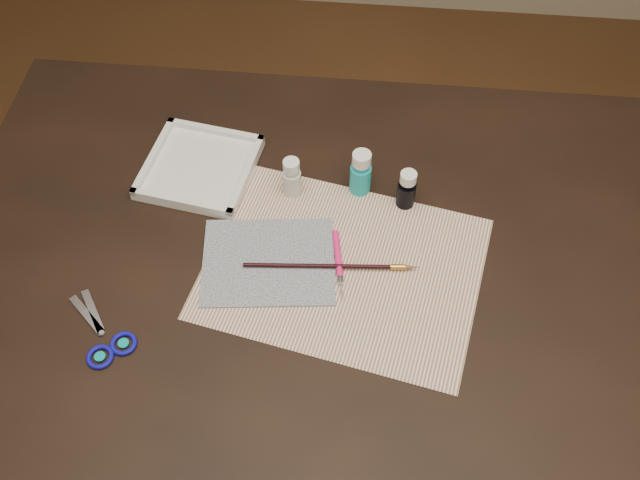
# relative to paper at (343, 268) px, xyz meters

# --- Properties ---
(ground) EXTENTS (3.50, 3.50, 0.02)m
(ground) POSITION_rel_paper_xyz_m (-0.04, 0.02, -0.76)
(ground) COLOR #422614
(ground) RESTS_ON ground
(table) EXTENTS (1.30, 0.90, 0.75)m
(table) POSITION_rel_paper_xyz_m (-0.04, 0.02, -0.38)
(table) COLOR black
(table) RESTS_ON ground
(paper) EXTENTS (0.51, 0.43, 0.00)m
(paper) POSITION_rel_paper_xyz_m (0.00, 0.00, 0.00)
(paper) COLOR silver
(paper) RESTS_ON table
(canvas) EXTENTS (0.24, 0.20, 0.00)m
(canvas) POSITION_rel_paper_xyz_m (-0.13, -0.00, 0.00)
(canvas) COLOR #121C3C
(canvas) RESTS_ON paper
(paint_bottle_white) EXTENTS (0.04, 0.04, 0.08)m
(paint_bottle_white) POSITION_rel_paper_xyz_m (-0.10, 0.16, 0.04)
(paint_bottle_white) COLOR silver
(paint_bottle_white) RESTS_ON table
(paint_bottle_cyan) EXTENTS (0.04, 0.04, 0.09)m
(paint_bottle_cyan) POSITION_rel_paper_xyz_m (0.02, 0.17, 0.05)
(paint_bottle_cyan) COLOR #15A5B2
(paint_bottle_cyan) RESTS_ON table
(paint_bottle_navy) EXTENTS (0.04, 0.04, 0.08)m
(paint_bottle_navy) POSITION_rel_paper_xyz_m (0.10, 0.15, 0.04)
(paint_bottle_navy) COLOR black
(paint_bottle_navy) RESTS_ON table
(paintbrush) EXTENTS (0.29, 0.03, 0.01)m
(paintbrush) POSITION_rel_paper_xyz_m (-0.02, -0.00, 0.01)
(paintbrush) COLOR black
(paintbrush) RESTS_ON canvas
(craft_knife) EXTENTS (0.03, 0.14, 0.01)m
(craft_knife) POSITION_rel_paper_xyz_m (-0.01, 0.00, 0.01)
(craft_knife) COLOR #FF1C75
(craft_knife) RESTS_ON paper
(scissors) EXTENTS (0.18, 0.17, 0.01)m
(scissors) POSITION_rel_paper_xyz_m (-0.38, -0.15, 0.00)
(scissors) COLOR silver
(scissors) RESTS_ON table
(palette_tray) EXTENTS (0.22, 0.22, 0.02)m
(palette_tray) POSITION_rel_paper_xyz_m (-0.28, 0.19, 0.01)
(palette_tray) COLOR white
(palette_tray) RESTS_ON table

